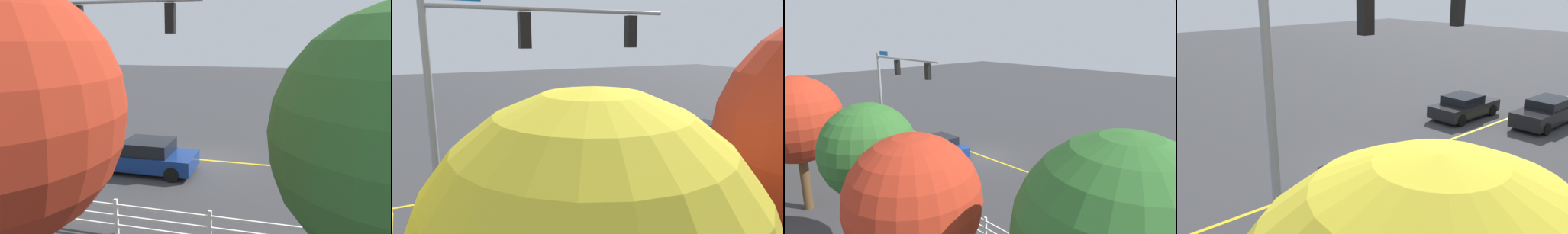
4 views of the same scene
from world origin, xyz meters
The scene contains 10 objects.
ground_plane centered at (0.00, 0.00, 0.00)m, with size 120.00×120.00×0.00m, color #38383A.
lane_center_stripe centered at (-4.00, 0.00, 0.00)m, with size 28.00×0.16×0.01m, color gold.
signal_assembly centered at (4.50, 4.30, 5.29)m, with size 7.35×0.38×7.54m.
car_0 centered at (2.49, 2.07, 0.69)m, with size 4.65×2.04×1.45m.
car_1 centered at (-10.88, 1.95, 0.70)m, with size 4.58×1.87×1.43m.
car_2 centered at (-8.77, -1.81, 0.64)m, with size 4.26×1.97×1.32m.
white_rail_fence centered at (-3.00, 7.22, 0.60)m, with size 26.10×0.10×1.15m.
tree_0 centered at (1.03, 11.71, 4.71)m, with size 4.29×4.29×6.88m.
tree_2 centered at (-4.98, 11.05, 4.53)m, with size 3.63×3.63×6.36m.
tree_3 centered at (-9.03, 11.77, 4.29)m, with size 3.84×3.84×6.22m.
Camera 3 is at (-16.30, 16.36, 8.82)m, focal length 30.76 mm.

